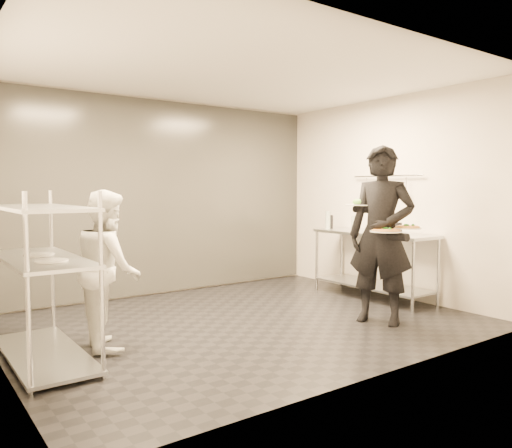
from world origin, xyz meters
TOP-DOWN VIEW (x-y plane):
  - room_shell at (0.00, 1.18)m, footprint 5.00×4.00m
  - pass_rack at (-2.15, -0.00)m, footprint 0.60×1.60m
  - prep_counter at (2.18, 0.00)m, footprint 0.60×1.80m
  - utensil_rail at (2.43, -0.00)m, footprint 0.07×1.20m
  - waiter at (1.24, -0.93)m, footprint 0.73×0.86m
  - chef at (-1.55, 0.03)m, footprint 0.70×0.82m
  - pizza_plate_near at (1.13, -1.09)m, footprint 0.34×0.34m
  - pizza_plate_far at (1.38, -1.18)m, footprint 0.30×0.30m
  - salad_plate at (1.16, -0.66)m, footprint 0.31×0.31m
  - pos_monitor at (2.06, -0.44)m, footprint 0.07×0.23m
  - bottle_green at (2.08, 0.80)m, footprint 0.07×0.07m
  - bottle_clear at (2.16, 0.36)m, footprint 0.06×0.06m
  - bottle_dark at (2.15, 0.80)m, footprint 0.06×0.06m

SIDE VIEW (x-z plane):
  - prep_counter at x=2.18m, z-range 0.17..1.09m
  - chef at x=-1.55m, z-range 0.00..1.51m
  - pass_rack at x=-2.15m, z-range 0.02..1.52m
  - pos_monitor at x=2.06m, z-range 0.92..1.08m
  - waiter at x=1.24m, z-range 0.00..2.00m
  - bottle_dark at x=2.15m, z-range 0.92..1.12m
  - bottle_clear at x=2.16m, z-range 0.92..1.13m
  - bottle_green at x=2.08m, z-range 0.92..1.18m
  - pizza_plate_near at x=1.13m, z-range 1.04..1.09m
  - pizza_plate_far at x=1.38m, z-range 1.07..1.12m
  - salad_plate at x=1.16m, z-range 1.31..1.39m
  - room_shell at x=0.00m, z-range 0.00..2.80m
  - utensil_rail at x=2.43m, z-range 1.39..1.70m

